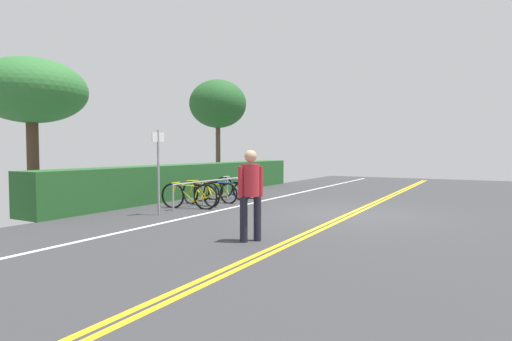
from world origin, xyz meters
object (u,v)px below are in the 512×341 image
Objects in this scene: bike_rack at (216,186)px; bicycle_0 at (189,196)px; tree_near_left at (31,92)px; sign_post_near at (158,164)px; bicycle_4 at (237,188)px; tree_mid at (218,104)px; bicycle_2 at (215,192)px; pedestrian at (251,189)px; bicycle_1 at (201,193)px; bicycle_3 at (228,191)px.

bicycle_0 reaches higher than bike_rack.
tree_near_left is (-3.64, 3.75, 2.76)m from bike_rack.
bicycle_4 is at bearing 3.81° from sign_post_near.
tree_mid is (8.08, 3.74, 2.50)m from sign_post_near.
bicycle_4 is at bearing -35.71° from tree_near_left.
sign_post_near is (-2.88, -0.28, 0.99)m from bicycle_2.
pedestrian is at bearing -145.99° from bicycle_4.
tree_near_left is at bearing 128.71° from bicycle_1.
tree_near_left reaches higher than pedestrian.
bike_rack reaches higher than bicycle_2.
pedestrian is 12.40m from tree_mid.
bicycle_0 is 4.71m from pedestrian.
bike_rack is 7.15m from tree_mid.
bicycle_1 is 0.34× the size of tree_mid.
bike_rack is at bearing -5.32° from bicycle_1.
pedestrian is at bearing -133.14° from bicycle_1.
sign_post_near is at bearing -176.13° from bicycle_3.
bike_rack is at bearing -132.90° from bicycle_2.
tree_near_left is at bearing 102.01° from sign_post_near.
bicycle_4 reaches higher than bicycle_3.
bike_rack is 0.72m from bicycle_1.
tree_mid is (5.27, 3.55, 3.27)m from bike_rack.
bicycle_4 is 1.11× the size of pedestrian.
bicycle_0 is at bearing -173.44° from bicycle_2.
bicycle_2 is (1.53, 0.18, -0.04)m from bicycle_0.
bike_rack is 5.91m from tree_near_left.
bicycle_0 is at bearing -151.56° from tree_mid.
tree_mid is at bearing 38.00° from bicycle_3.
tree_near_left is at bearing 134.19° from bike_rack.
bicycle_0 is 0.42× the size of tree_near_left.
bicycle_2 is at bearing 6.56° from bicycle_0.
bicycle_3 is at bearing -0.57° from bicycle_1.
bicycle_1 is at bearing 174.68° from bike_rack.
bicycle_1 is at bearing 46.86° from pedestrian.
bicycle_0 is at bearing 52.34° from pedestrian.
bicycle_4 is at bearing 3.54° from bike_rack.
bicycle_0 reaches higher than bicycle_3.
bicycle_3 is 0.72× the size of sign_post_near.
bicycle_2 is 1.37m from bicycle_4.
bicycle_4 is at bearing -137.90° from tree_mid.
bicycle_0 is at bearing 4.26° from sign_post_near.
bicycle_2 is at bearing 47.10° from bike_rack.
tree_mid is at bearing -1.26° from tree_near_left.
bicycle_4 is 0.85× the size of sign_post_near.
bicycle_1 is at bearing -51.29° from tree_near_left.
tree_near_left is (-4.44, 3.70, 2.99)m from bicycle_3.
tree_mid is (6.72, 3.64, 3.45)m from bicycle_0.
bicycle_1 is at bearing -178.64° from bicycle_2.
sign_post_near is at bearing -174.52° from bicycle_2.
bike_rack is 2.31× the size of bicycle_0.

